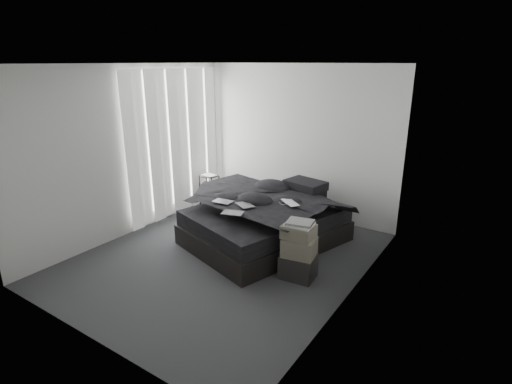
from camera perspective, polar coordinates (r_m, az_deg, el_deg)
The scene contains 25 objects.
floor at distance 5.71m, azimuth -4.50°, elevation -9.29°, with size 3.60×4.20×0.01m, color #313133.
ceiling at distance 5.06m, azimuth -5.25°, elevation 17.81°, with size 3.60×4.20×0.01m, color white.
wall_back at distance 6.96m, azimuth 5.96°, elevation 7.11°, with size 3.60×0.01×2.60m, color silver.
wall_front at distance 3.90m, azimuth -24.30°, elevation -3.44°, with size 3.60×0.01×2.60m, color silver.
wall_left at distance 6.48m, azimuth -17.53°, elevation 5.53°, with size 0.01×4.20×2.60m, color silver.
wall_right at distance 4.39m, azimuth 13.95°, elevation 0.04°, with size 0.01×4.20×2.60m, color silver.
window_left at distance 7.04m, azimuth -11.80°, elevation 7.37°, with size 0.02×2.00×2.30m, color white.
curtain_left at distance 7.02m, azimuth -11.48°, elevation 6.77°, with size 0.06×2.12×2.48m, color white.
bed at distance 6.10m, azimuth 1.31°, elevation -5.79°, with size 1.65×2.18×0.30m, color black.
mattress at distance 6.00m, azimuth 1.33°, elevation -3.49°, with size 1.59×2.12×0.23m, color black.
duvet at distance 5.88m, azimuth 0.95°, elevation -1.40°, with size 1.61×1.86×0.25m, color black.
pillow_lower at distance 6.52m, azimuth 6.67°, elevation -0.02°, with size 0.66×0.44×0.15m, color black.
pillow_upper at distance 6.41m, azimuth 7.06°, elevation 1.00°, with size 0.61×0.42×0.14m, color black.
laptop at distance 5.62m, azimuth 4.45°, elevation -0.88°, with size 0.35×0.22×0.03m, color silver.
comic_a at distance 5.73m, azimuth -4.79°, elevation -0.61°, with size 0.28×0.18×0.01m, color black.
comic_b at distance 5.57m, azimuth -1.58°, elevation -1.03°, with size 0.28×0.18×0.01m, color black.
comic_c at distance 5.29m, azimuth -3.37°, elevation -2.06°, with size 0.28×0.18×0.01m, color black.
side_stand at distance 7.46m, azimuth -6.64°, elevation 0.04°, with size 0.34×0.34×0.64m, color black.
papers at distance 7.36m, azimuth -6.76°, elevation 2.41°, with size 0.25×0.18×0.01m, color white.
floor_books at distance 7.21m, azimuth -8.92°, elevation -2.80°, with size 0.15×0.21×0.15m, color black.
box_lower at distance 5.17m, azimuth 6.03°, elevation -10.50°, with size 0.42×0.33×0.31m, color black.
box_mid at distance 5.03m, azimuth 6.19°, elevation -7.81°, with size 0.40×0.31×0.24m, color #595446.
box_upper at distance 4.96m, azimuth 6.11°, elevation -5.63°, with size 0.38×0.30×0.17m, color #595446.
art_book_white at distance 4.92m, azimuth 6.25°, elevation -4.59°, with size 0.32×0.26×0.03m, color silver.
art_book_snake at distance 4.89m, azimuth 6.32°, elevation -4.31°, with size 0.31×0.25×0.03m, color silver.
Camera 1 is at (3.15, -3.96, 2.63)m, focal length 28.00 mm.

